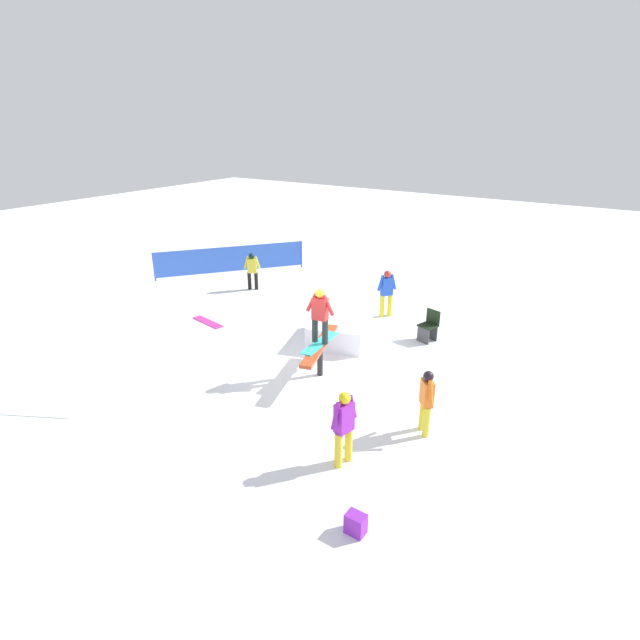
{
  "coord_description": "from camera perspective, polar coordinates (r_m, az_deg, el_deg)",
  "views": [
    {
      "loc": [
        8.94,
        5.83,
        5.82
      ],
      "look_at": [
        0.0,
        0.0,
        1.44
      ],
      "focal_mm": 28.0,
      "sensor_mm": 36.0,
      "label": 1
    }
  ],
  "objects": [
    {
      "name": "bystander_blue",
      "position": [
        15.46,
        7.63,
        3.31
      ],
      "size": [
        0.55,
        0.47,
        1.48
      ],
      "rotation": [
        0.0,
        0.0,
        5.6
      ],
      "color": "yellow",
      "rests_on": "ground"
    },
    {
      "name": "folding_chair",
      "position": [
        14.1,
        12.35,
        -0.76
      ],
      "size": [
        0.55,
        0.55,
        0.88
      ],
      "rotation": [
        0.0,
        0.0,
        1.28
      ],
      "color": "#3F3F44",
      "rests_on": "ground"
    },
    {
      "name": "snow_kicker_ramp",
      "position": [
        13.82,
        2.35,
        -1.13
      ],
      "size": [
        2.16,
        1.97,
        0.64
      ],
      "primitive_type": "cube",
      "rotation": [
        0.0,
        0.0,
        0.3
      ],
      "color": "white",
      "rests_on": "ground"
    },
    {
      "name": "safety_fence",
      "position": [
        20.0,
        -10.15,
        6.86
      ],
      "size": [
        4.61,
        3.63,
        1.1
      ],
      "rotation": [
        0.0,
        0.0,
        5.62
      ],
      "color": "blue",
      "rests_on": "ground"
    },
    {
      "name": "backpack_on_snow",
      "position": [
        8.07,
        4.1,
        -22.2
      ],
      "size": [
        0.22,
        0.3,
        0.34
      ],
      "primitive_type": "cube",
      "rotation": [
        0.0,
        0.0,
        1.55
      ],
      "color": "purple",
      "rests_on": "ground"
    },
    {
      "name": "loose_snowboard_magenta",
      "position": [
        15.51,
        -12.69,
        -0.23
      ],
      "size": [
        0.51,
        1.29,
        0.02
      ],
      "primitive_type": "cube",
      "rotation": [
        0.0,
        0.0,
        1.38
      ],
      "color": "#D52E92",
      "rests_on": "ground"
    },
    {
      "name": "main_rider_on_rail",
      "position": [
        11.5,
        -0.0,
        0.36
      ],
      "size": [
        1.44,
        0.74,
        1.37
      ],
      "rotation": [
        0.0,
        0.0,
        0.08
      ],
      "color": "#30C2C1",
      "rests_on": "rail_feature"
    },
    {
      "name": "bystander_orange",
      "position": [
        9.93,
        12.06,
        -8.81
      ],
      "size": [
        0.52,
        0.45,
        1.36
      ],
      "rotation": [
        0.0,
        0.0,
        3.83
      ],
      "color": "yellow",
      "rests_on": "ground"
    },
    {
      "name": "bystander_yellow",
      "position": [
        18.0,
        -7.75,
        5.78
      ],
      "size": [
        0.37,
        0.57,
        1.34
      ],
      "rotation": [
        0.0,
        0.0,
        5.23
      ],
      "color": "black",
      "rests_on": "ground"
    },
    {
      "name": "loose_snowboard_white",
      "position": [
        12.23,
        -29.44,
        -9.24
      ],
      "size": [
        0.95,
        1.5,
        0.02
      ],
      "primitive_type": "cube",
      "rotation": [
        0.0,
        0.0,
        5.19
      ],
      "color": "white",
      "rests_on": "ground"
    },
    {
      "name": "rail_feature",
      "position": [
        11.83,
        -0.0,
        -3.28
      ],
      "size": [
        2.35,
        0.97,
        0.84
      ],
      "rotation": [
        0.0,
        0.0,
        0.3
      ],
      "color": "black",
      "rests_on": "ground"
    },
    {
      "name": "bystander_purple",
      "position": [
        8.91,
        2.76,
        -11.85
      ],
      "size": [
        0.64,
        0.28,
        1.46
      ],
      "rotation": [
        0.0,
        0.0,
        6.06
      ],
      "color": "gold",
      "rests_on": "ground"
    },
    {
      "name": "ground_plane",
      "position": [
        12.15,
        -0.0,
        -6.28
      ],
      "size": [
        60.0,
        60.0,
        0.0
      ],
      "primitive_type": "plane",
      "color": "white"
    }
  ]
}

